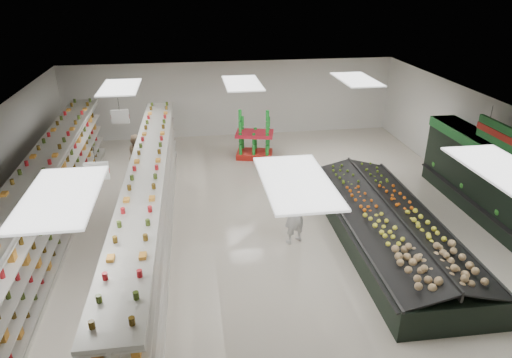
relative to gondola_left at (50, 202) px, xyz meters
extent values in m
plane|color=beige|center=(5.61, -0.29, -1.00)|extent=(16.00, 16.00, 0.00)
cube|color=white|center=(5.61, -0.29, 2.20)|extent=(14.00, 16.00, 0.02)
cube|color=silver|center=(5.61, 7.71, 0.60)|extent=(14.00, 0.02, 3.20)
cube|color=silver|center=(12.61, -0.29, 0.60)|extent=(0.02, 16.00, 3.20)
cube|color=black|center=(11.91, -1.79, -0.45)|extent=(0.55, 7.80, 0.15)
cube|color=silver|center=(12.01, -1.79, 0.35)|extent=(0.45, 7.70, 0.03)
cube|color=white|center=(1.81, -2.29, 1.75)|extent=(0.50, 0.06, 0.40)
cube|color=#AE1C13|center=(1.81, -2.29, 1.75)|extent=(0.52, 0.02, 0.12)
cylinder|color=black|center=(1.81, -2.29, 2.05)|extent=(0.01, 0.01, 0.50)
cube|color=white|center=(1.81, 1.71, 1.75)|extent=(0.50, 0.06, 0.40)
cube|color=#AE1C13|center=(1.81, 1.71, 1.75)|extent=(0.52, 0.02, 0.12)
cylinder|color=black|center=(1.81, 1.71, 2.05)|extent=(0.01, 0.01, 0.50)
cylinder|color=black|center=(11.86, -0.59, 2.05)|extent=(0.01, 0.01, 0.50)
cube|color=beige|center=(0.00, 0.00, -0.93)|extent=(1.15, 12.55, 0.13)
cube|color=beige|center=(0.00, 0.00, 0.05)|extent=(0.27, 12.54, 2.09)
cube|color=beige|center=(0.00, 0.00, 1.13)|extent=(1.15, 12.55, 0.08)
cube|color=silver|center=(-0.24, 0.00, -0.81)|extent=(0.67, 12.44, 0.03)
cube|color=silver|center=(-0.24, 0.00, -0.35)|extent=(0.67, 12.44, 0.03)
cube|color=silver|center=(-0.24, 0.00, 0.10)|extent=(0.67, 12.44, 0.03)
cube|color=silver|center=(-0.24, 0.00, 0.56)|extent=(0.67, 12.44, 0.03)
cube|color=silver|center=(-0.24, 0.00, 1.02)|extent=(0.67, 12.44, 0.03)
cube|color=silver|center=(0.24, 0.00, -0.81)|extent=(0.67, 12.44, 0.03)
cube|color=silver|center=(0.24, 0.00, -0.35)|extent=(0.67, 12.44, 0.03)
cube|color=silver|center=(0.24, 0.00, 0.10)|extent=(0.67, 12.44, 0.03)
cube|color=silver|center=(0.24, 0.00, 0.56)|extent=(0.67, 12.44, 0.03)
cube|color=silver|center=(0.24, 0.00, 1.02)|extent=(0.67, 12.44, 0.03)
cube|color=beige|center=(2.67, -0.63, -0.94)|extent=(1.07, 12.29, 0.12)
cube|color=beige|center=(2.67, -0.63, 0.03)|extent=(0.21, 12.28, 2.05)
cube|color=beige|center=(2.67, -0.63, 1.09)|extent=(1.07, 12.29, 0.08)
cube|color=silver|center=(2.43, -0.63, -0.81)|extent=(0.60, 12.18, 0.03)
cube|color=silver|center=(2.43, -0.63, -0.37)|extent=(0.60, 12.18, 0.03)
cube|color=silver|center=(2.43, -0.63, 0.08)|extent=(0.60, 12.18, 0.03)
cube|color=silver|center=(2.43, -0.63, 0.53)|extent=(0.60, 12.18, 0.03)
cube|color=silver|center=(2.43, -0.63, 0.98)|extent=(0.60, 12.18, 0.03)
cube|color=silver|center=(2.90, -0.64, -0.81)|extent=(0.60, 12.18, 0.03)
cube|color=silver|center=(2.90, -0.64, -0.37)|extent=(0.60, 12.18, 0.03)
cube|color=silver|center=(2.90, -0.64, 0.08)|extent=(0.60, 12.18, 0.03)
cube|color=silver|center=(2.90, -0.64, 0.53)|extent=(0.60, 12.18, 0.03)
cube|color=silver|center=(2.90, -0.64, 0.98)|extent=(0.60, 12.18, 0.03)
cube|color=black|center=(8.78, -1.69, -0.65)|extent=(2.54, 7.09, 0.70)
cube|color=#262626|center=(7.62, -1.67, -0.27)|extent=(0.19, 7.05, 0.06)
cube|color=#262626|center=(9.95, -1.71, -0.27)|extent=(0.19, 7.05, 0.06)
cube|color=black|center=(8.15, -1.68, -0.17)|extent=(1.42, 6.97, 0.36)
cube|color=black|center=(9.41, -1.70, -0.17)|extent=(1.42, 6.97, 0.36)
cube|color=#262626|center=(8.78, -1.69, -0.07)|extent=(0.17, 6.94, 0.25)
cube|color=#AE1C13|center=(6.20, 4.89, -0.89)|extent=(1.52, 1.19, 0.22)
cube|color=red|center=(6.20, 4.89, -0.04)|extent=(1.59, 1.25, 0.11)
imported|color=white|center=(6.34, -1.32, -0.13)|extent=(0.76, 0.66, 1.74)
imported|color=tan|center=(1.96, 3.56, -0.21)|extent=(0.68, 0.87, 1.58)
camera|label=1|loc=(3.83, -11.44, 5.54)|focal=32.00mm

